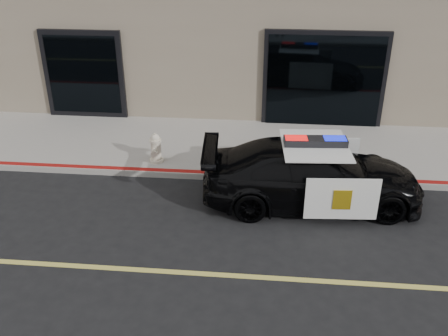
{
  "coord_description": "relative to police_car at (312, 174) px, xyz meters",
  "views": [
    {
      "loc": [
        -2.52,
        -6.94,
        5.75
      ],
      "look_at": [
        -3.39,
        2.2,
        1.0
      ],
      "focal_mm": 40.0,
      "sensor_mm": 36.0,
      "label": 1
    }
  ],
  "objects": [
    {
      "name": "sidewalk_n",
      "position": [
        1.52,
        2.57,
        -0.62
      ],
      "size": [
        60.0,
        3.5,
        0.15
      ],
      "primitive_type": "cube",
      "color": "gray",
      "rests_on": "ground"
    },
    {
      "name": "fire_hydrant",
      "position": [
        -3.74,
        1.35,
        -0.19
      ],
      "size": [
        0.35,
        0.48,
        0.77
      ],
      "color": "beige",
      "rests_on": "sidewalk_n"
    },
    {
      "name": "ground",
      "position": [
        1.52,
        -2.68,
        -0.69
      ],
      "size": [
        120.0,
        120.0,
        0.0
      ],
      "primitive_type": "plane",
      "color": "black",
      "rests_on": "ground"
    },
    {
      "name": "police_car",
      "position": [
        0.0,
        0.0,
        0.0
      ],
      "size": [
        2.57,
        5.0,
        1.55
      ],
      "color": "black",
      "rests_on": "ground"
    }
  ]
}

